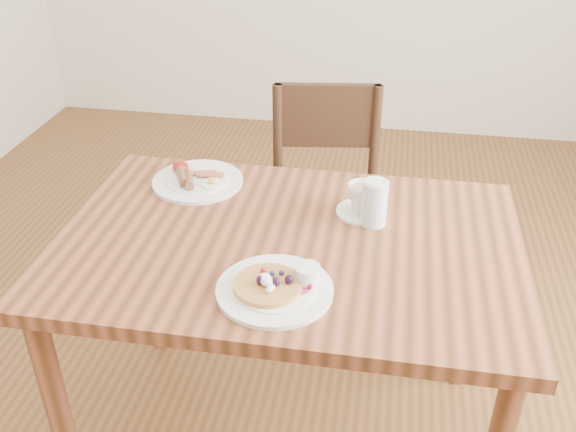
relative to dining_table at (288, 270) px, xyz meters
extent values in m
cube|color=brown|center=(0.00, 0.00, 0.08)|extent=(1.20, 0.80, 0.04)
cylinder|color=brown|center=(-0.54, -0.34, -0.30)|extent=(0.06, 0.06, 0.71)
cylinder|color=brown|center=(0.54, 0.34, -0.30)|extent=(0.06, 0.06, 0.71)
cylinder|color=brown|center=(-0.54, 0.34, -0.30)|extent=(0.06, 0.06, 0.71)
cube|color=#342113|center=(0.03, 0.63, -0.20)|extent=(0.48, 0.48, 0.04)
cylinder|color=#342113|center=(-0.12, 0.42, -0.44)|extent=(0.04, 0.04, 0.43)
cylinder|color=#342113|center=(0.23, 0.47, -0.44)|extent=(0.04, 0.04, 0.43)
cylinder|color=#342113|center=(-0.17, 0.78, -0.44)|extent=(0.04, 0.04, 0.43)
cylinder|color=#342113|center=(0.18, 0.83, -0.44)|extent=(0.04, 0.04, 0.43)
cylinder|color=#342113|center=(0.18, 0.83, 0.01)|extent=(0.04, 0.04, 0.43)
cylinder|color=#342113|center=(-0.17, 0.78, 0.01)|extent=(0.04, 0.04, 0.43)
cube|color=#342113|center=(0.00, 0.81, 0.11)|extent=(0.38, 0.08, 0.24)
cylinder|color=white|center=(0.01, -0.22, 0.10)|extent=(0.27, 0.27, 0.01)
cylinder|color=white|center=(0.01, -0.22, 0.11)|extent=(0.19, 0.19, 0.01)
cylinder|color=#B22D59|center=(0.06, -0.21, 0.12)|extent=(0.07, 0.07, 0.00)
cylinder|color=#C68C47|center=(-0.01, -0.23, 0.12)|extent=(0.16, 0.16, 0.01)
ellipsoid|color=white|center=(-0.01, -0.23, 0.14)|extent=(0.03, 0.03, 0.02)
ellipsoid|color=white|center=(0.00, -0.26, 0.13)|extent=(0.02, 0.02, 0.01)
cylinder|color=white|center=(0.08, -0.19, 0.13)|extent=(0.06, 0.06, 0.04)
cylinder|color=#591E07|center=(0.08, -0.19, 0.15)|extent=(0.05, 0.05, 0.00)
sphere|color=black|center=(0.02, -0.21, 0.14)|extent=(0.02, 0.02, 0.02)
sphere|color=#1E234C|center=(0.02, -0.19, 0.13)|extent=(0.01, 0.01, 0.01)
sphere|color=#1E234C|center=(-0.01, -0.18, 0.13)|extent=(0.01, 0.01, 0.01)
sphere|color=#B21938|center=(-0.02, -0.20, 0.13)|extent=(0.02, 0.02, 0.02)
sphere|color=black|center=(-0.02, -0.22, 0.14)|extent=(0.02, 0.02, 0.02)
sphere|color=#1E234C|center=(-0.01, -0.25, 0.13)|extent=(0.01, 0.01, 0.01)
sphere|color=black|center=(0.02, -0.23, 0.14)|extent=(0.02, 0.02, 0.02)
sphere|color=#1E234C|center=(0.07, -0.27, 0.12)|extent=(0.01, 0.01, 0.01)
sphere|color=#B21938|center=(0.09, -0.23, 0.12)|extent=(0.01, 0.01, 0.01)
sphere|color=black|center=(0.08, -0.19, 0.12)|extent=(0.02, 0.02, 0.02)
cylinder|color=white|center=(-0.32, 0.25, 0.10)|extent=(0.27, 0.27, 0.01)
cylinder|color=white|center=(-0.32, 0.25, 0.11)|extent=(0.19, 0.19, 0.01)
cylinder|color=brown|center=(-0.36, 0.23, 0.13)|extent=(0.06, 0.10, 0.03)
cylinder|color=brown|center=(-0.33, 0.22, 0.13)|extent=(0.06, 0.10, 0.03)
cube|color=maroon|center=(-0.31, 0.28, 0.12)|extent=(0.08, 0.04, 0.01)
cube|color=maroon|center=(-0.28, 0.27, 0.12)|extent=(0.08, 0.03, 0.01)
cylinder|color=white|center=(-0.26, 0.22, 0.12)|extent=(0.07, 0.07, 0.00)
ellipsoid|color=yellow|center=(-0.26, 0.22, 0.13)|extent=(0.03, 0.03, 0.01)
ellipsoid|color=#A5190F|center=(-0.38, 0.29, 0.13)|extent=(0.05, 0.05, 0.03)
cylinder|color=white|center=(0.18, 0.16, 0.10)|extent=(0.14, 0.14, 0.01)
imported|color=white|center=(0.18, 0.16, 0.15)|extent=(0.12, 0.12, 0.08)
cylinder|color=tan|center=(0.18, 0.16, 0.18)|extent=(0.07, 0.07, 0.00)
cylinder|color=silver|center=(0.21, 0.12, 0.16)|extent=(0.07, 0.07, 0.13)
camera|label=1|loc=(0.24, -1.36, 1.01)|focal=40.00mm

